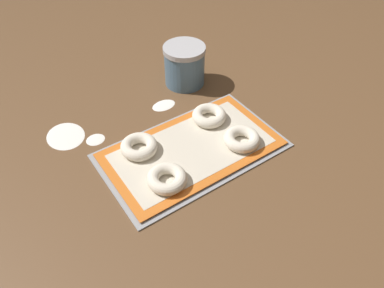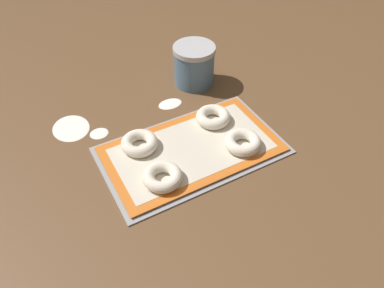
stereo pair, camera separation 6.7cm
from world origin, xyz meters
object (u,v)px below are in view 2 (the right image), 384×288
object	(u,v)px
bagel_front_right	(243,142)
bagel_back_left	(139,143)
bagel_back_right	(213,117)
baking_tray	(192,150)
flour_canister	(194,65)
bagel_front_left	(162,177)

from	to	relation	value
bagel_front_right	bagel_back_left	size ratio (longest dim) A/B	1.00
bagel_back_left	bagel_back_right	bearing A→B (deg)	-0.45
bagel_front_right	bagel_back_left	xyz separation A→B (m)	(-0.24, 0.13, 0.00)
baking_tray	bagel_front_right	xyz separation A→B (m)	(0.12, -0.06, 0.02)
bagel_back_right	flour_canister	distance (m)	0.22
baking_tray	bagel_back_right	xyz separation A→B (m)	(0.11, 0.07, 0.02)
bagel_front_left	bagel_front_right	bearing A→B (deg)	1.31
bagel_front_right	bagel_back_right	world-z (taller)	same
bagel_back_left	flour_canister	size ratio (longest dim) A/B	0.74
baking_tray	bagel_front_right	distance (m)	0.14
flour_canister	bagel_back_right	bearing A→B (deg)	-104.66
bagel_front_left	flour_canister	bearing A→B (deg)	50.84
baking_tray	bagel_back_left	world-z (taller)	bagel_back_left
baking_tray	bagel_front_right	world-z (taller)	bagel_front_right
baking_tray	bagel_front_left	size ratio (longest dim) A/B	4.90
baking_tray	flour_canister	xyz separation A→B (m)	(0.16, 0.28, 0.06)
bagel_front_right	bagel_back_left	bearing A→B (deg)	151.71
bagel_front_left	flour_canister	distance (m)	0.44
bagel_front_left	bagel_front_right	world-z (taller)	same
baking_tray	bagel_back_left	size ratio (longest dim) A/B	4.90
baking_tray	bagel_front_right	size ratio (longest dim) A/B	4.90
bagel_back_left	bagel_front_right	bearing A→B (deg)	-28.29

